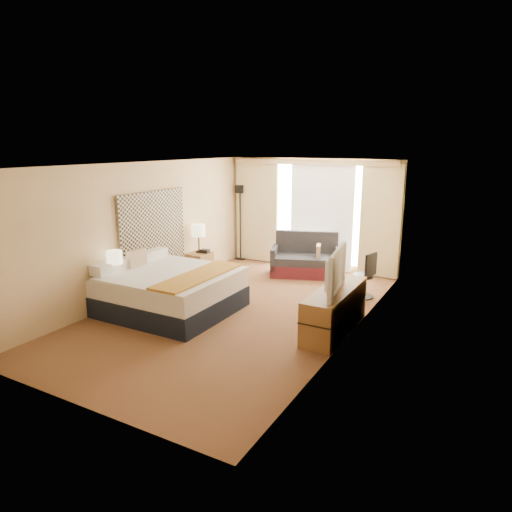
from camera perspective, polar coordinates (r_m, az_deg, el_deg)
The scene contains 21 objects.
floor at distance 8.28m, azimuth -2.37°, elevation -6.86°, with size 4.20×7.00×0.02m, color #542518.
ceiling at distance 7.76m, azimuth -2.56°, elevation 11.42°, with size 4.20×7.00×0.02m, color white.
wall_back at distance 11.01m, azimuth 7.09°, elevation 5.25°, with size 4.20×0.02×2.60m, color beige.
wall_front at distance 5.36m, azimuth -22.39°, elevation -4.94°, with size 4.20×0.02×2.60m, color beige.
wall_left at distance 9.17m, azimuth -13.76°, elevation 3.23°, with size 0.02×7.00×2.60m, color beige.
wall_right at distance 7.08m, azimuth 12.22°, elevation 0.24°, with size 0.02×7.00×2.60m, color beige.
headboard at distance 9.29m, azimuth -12.74°, elevation 3.30°, with size 0.06×1.85×1.50m, color black.
nightstand_left at distance 8.54m, azimuth -16.97°, elevation -4.87°, with size 0.45×0.52×0.55m, color brown.
nightstand_right at distance 10.34m, azimuth -7.08°, elevation -1.11°, with size 0.45×0.52×0.55m, color brown.
media_dresser at distance 7.43m, azimuth 9.84°, elevation -6.65°, with size 0.50×1.80×0.70m, color brown.
window at distance 10.89m, azimuth 8.26°, elevation 5.22°, with size 2.30×0.02×2.30m, color white.
curtains at distance 10.89m, azimuth 6.87°, elevation 5.74°, with size 4.12×0.19×2.56m.
bed at distance 8.31m, azimuth -10.73°, elevation -4.22°, with size 2.16×1.97×1.05m.
loveseat at distance 10.49m, azimuth 6.28°, elevation -0.63°, with size 1.74×1.32×0.97m.
floor_lamp at distance 11.66m, azimuth -2.01°, elevation 6.10°, with size 0.24×0.24×1.92m.
desk_chair at distance 9.09m, azimuth 13.48°, elevation -2.66°, with size 0.44×0.44×0.91m.
lamp_left at distance 8.33m, azimuth -17.28°, elevation -0.23°, with size 0.27×0.27×0.57m.
lamp_right at distance 10.23m, azimuth -7.20°, elevation 3.13°, with size 0.30×0.30×0.64m.
tissue_box at distance 8.27m, azimuth -17.45°, elevation -3.13°, with size 0.12×0.12×0.11m, color #96C1E9.
telephone at distance 10.28m, azimuth -6.42°, elevation 0.61°, with size 0.19×0.15×0.08m, color black.
television at distance 7.06m, azimuth 9.16°, elevation -1.80°, with size 1.20×0.16×0.69m, color black.
Camera 1 is at (4.04, -6.61, 2.93)m, focal length 32.00 mm.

